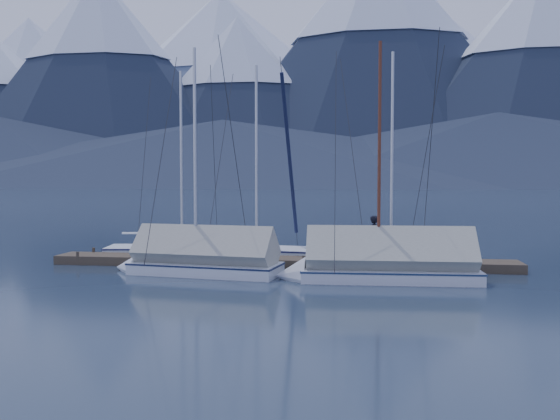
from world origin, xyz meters
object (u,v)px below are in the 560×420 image
at_px(person, 375,237).
at_px(sailboat_open_right, 402,255).
at_px(sailboat_open_left, 193,252).
at_px(sailboat_covered_near, 374,267).
at_px(sailboat_covered_far, 193,262).
at_px(sailboat_open_mid, 267,254).

bearing_deg(person, sailboat_open_right, -19.49).
distance_m(sailboat_open_left, person, 8.31).
bearing_deg(sailboat_covered_near, sailboat_open_left, 145.89).
distance_m(sailboat_open_left, sailboat_covered_far, 5.05).
xyz_separation_m(sailboat_open_mid, sailboat_covered_near, (4.48, -5.12, 0.28)).
height_order(sailboat_open_mid, sailboat_covered_near, sailboat_open_mid).
xyz_separation_m(sailboat_open_mid, person, (4.56, -2.02, 1.00)).
xyz_separation_m(sailboat_open_mid, sailboat_covered_far, (-1.95, -4.64, 0.27)).
bearing_deg(sailboat_open_left, sailboat_open_right, 1.81).
xyz_separation_m(sailboat_open_left, sailboat_open_mid, (3.38, -0.20, 0.00)).
bearing_deg(sailboat_covered_near, sailboat_open_right, 77.16).
height_order(sailboat_open_right, person, sailboat_open_right).
relative_size(sailboat_open_right, sailboat_covered_near, 1.09).
distance_m(sailboat_open_right, sailboat_covered_near, 5.76).
xyz_separation_m(sailboat_open_right, sailboat_covered_far, (-7.71, -5.13, 0.26)).
bearing_deg(sailboat_open_right, sailboat_covered_near, -102.84).
relative_size(sailboat_covered_near, person, 5.37).
height_order(sailboat_open_left, sailboat_covered_near, sailboat_open_left).
height_order(sailboat_covered_far, person, sailboat_covered_far).
height_order(sailboat_open_mid, person, sailboat_open_mid).
distance_m(sailboat_open_right, person, 2.95).
distance_m(sailboat_open_left, sailboat_covered_near, 9.49).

